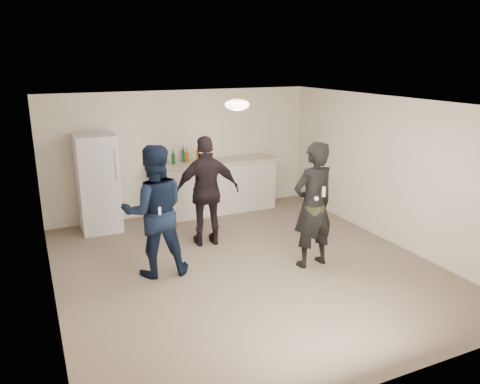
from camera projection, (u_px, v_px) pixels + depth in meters
name	position (u px, v px, depth m)	size (l,w,h in m)	color
floor	(245.00, 267.00, 7.24)	(6.00, 6.00, 0.00)	#6B5B4C
ceiling	(246.00, 103.00, 6.54)	(6.00, 6.00, 0.00)	silver
wall_back	(183.00, 153.00, 9.51)	(6.00, 6.00, 0.00)	beige
wall_front	(386.00, 270.00, 4.27)	(6.00, 6.00, 0.00)	beige
wall_left	(45.00, 214.00, 5.78)	(6.00, 6.00, 0.00)	beige
wall_right	(391.00, 171.00, 7.99)	(6.00, 6.00, 0.00)	beige
counter	(214.00, 188.00, 9.64)	(2.60, 0.56, 1.05)	beige
counter_top	(213.00, 162.00, 9.49)	(2.68, 0.64, 0.04)	beige
fridge	(98.00, 183.00, 8.55)	(0.70, 0.70, 1.80)	silver
fridge_handle	(116.00, 165.00, 8.23)	(0.02, 0.02, 0.60)	silver
ceiling_dome	(237.00, 105.00, 6.82)	(0.36, 0.36, 0.16)	white
shaker	(163.00, 161.00, 9.06)	(0.08, 0.08, 0.17)	#B7B6BB
man	(155.00, 211.00, 6.75)	(0.95, 0.74, 1.95)	#0E1F3D
woman	(313.00, 205.00, 7.04)	(0.71, 0.46, 1.94)	black
camo_shorts	(313.00, 213.00, 7.08)	(0.34, 0.34, 0.28)	#2F3618
spectator	(207.00, 191.00, 7.88)	(1.10, 0.46, 1.88)	black
remote_man	(159.00, 212.00, 6.49)	(0.04, 0.04, 0.15)	white
nunchuk_man	(167.00, 215.00, 6.58)	(0.07, 0.07, 0.07)	white
remote_woman	(324.00, 192.00, 6.75)	(0.04, 0.04, 0.15)	silver
nunchuk_woman	(316.00, 199.00, 6.76)	(0.07, 0.07, 0.07)	silver
bottle_cluster	(189.00, 157.00, 9.30)	(0.73, 0.33, 0.26)	#975416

